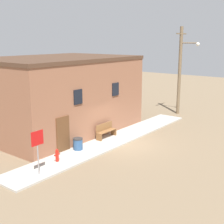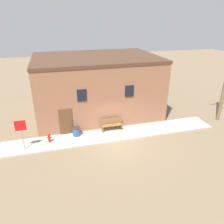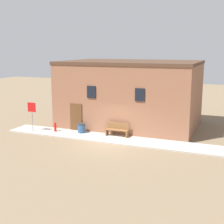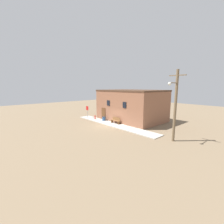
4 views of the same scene
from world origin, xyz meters
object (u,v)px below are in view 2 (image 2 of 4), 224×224
at_px(stop_sign, 21,129).
at_px(bench, 112,125).
at_px(fire_hydrant, 49,138).
at_px(trash_bin, 77,131).

relative_size(stop_sign, bench, 1.33).
distance_m(stop_sign, bench, 6.78).
distance_m(fire_hydrant, stop_sign, 2.15).
relative_size(fire_hydrant, trash_bin, 1.00).
distance_m(fire_hydrant, bench, 4.94).
xyz_separation_m(fire_hydrant, trash_bin, (2.05, 0.41, 0.00)).
height_order(bench, trash_bin, bench).
bearing_deg(trash_bin, fire_hydrant, -168.68).
height_order(stop_sign, trash_bin, stop_sign).
distance_m(bench, trash_bin, 2.86).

